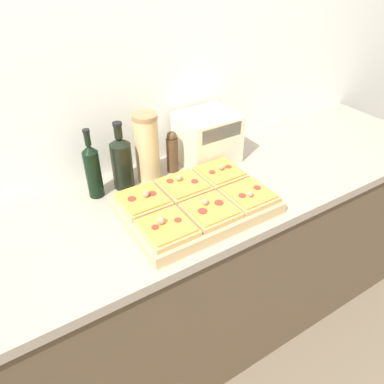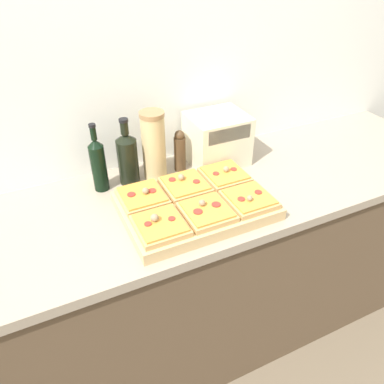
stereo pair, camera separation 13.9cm
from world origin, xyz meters
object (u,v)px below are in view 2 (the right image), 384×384
olive_oil_bottle (98,164)px  wine_bottle (128,157)px  cutting_board (195,205)px  grain_jar_tall (154,145)px  pepper_mill (180,151)px  toaster_oven (217,139)px

olive_oil_bottle → wine_bottle: 0.12m
cutting_board → wine_bottle: bearing=118.9°
olive_oil_bottle → wine_bottle: size_ratio=1.01×
olive_oil_bottle → wine_bottle: (0.12, 0.00, -0.00)m
cutting_board → wine_bottle: size_ratio=1.92×
cutting_board → olive_oil_bottle: bearing=133.8°
olive_oil_bottle → wine_bottle: olive_oil_bottle is taller
grain_jar_tall → olive_oil_bottle: bearing=180.0°
pepper_mill → cutting_board: bearing=-102.9°
toaster_oven → pepper_mill: bearing=179.7°
wine_bottle → grain_jar_tall: size_ratio=0.97×
olive_oil_bottle → toaster_oven: 0.53m
pepper_mill → toaster_oven: (0.18, -0.00, 0.02)m
wine_bottle → toaster_oven: wine_bottle is taller
toaster_oven → wine_bottle: bearing=179.9°
cutting_board → pepper_mill: 0.31m
cutting_board → grain_jar_tall: size_ratio=1.87×
pepper_mill → toaster_oven: toaster_oven is taller
olive_oil_bottle → grain_jar_tall: bearing=0.0°
grain_jar_tall → toaster_oven: size_ratio=1.07×
olive_oil_bottle → pepper_mill: 0.35m
cutting_board → olive_oil_bottle: (-0.28, 0.29, 0.10)m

